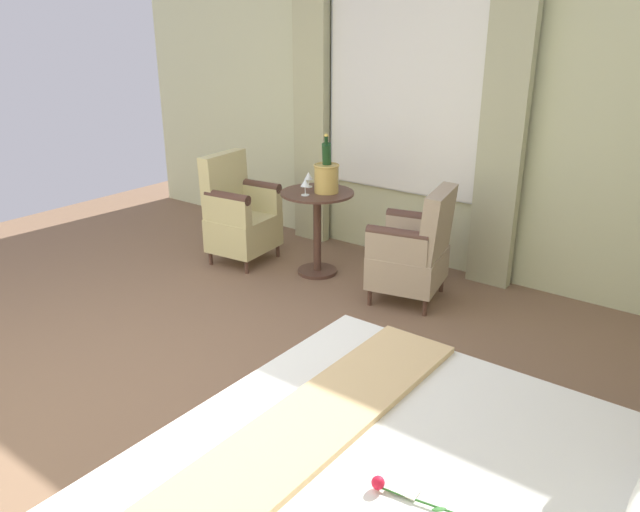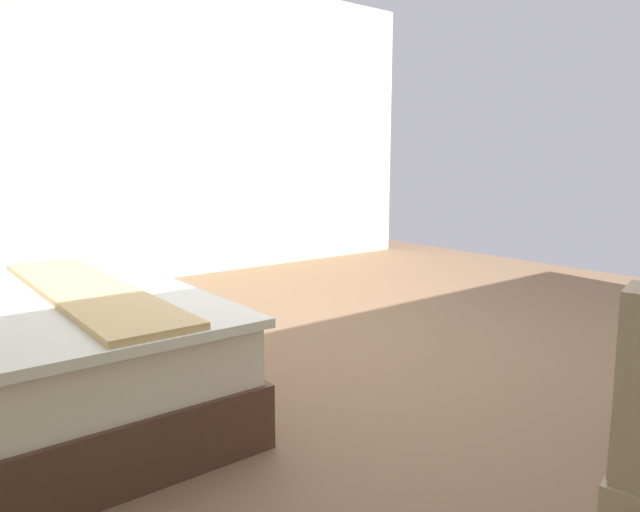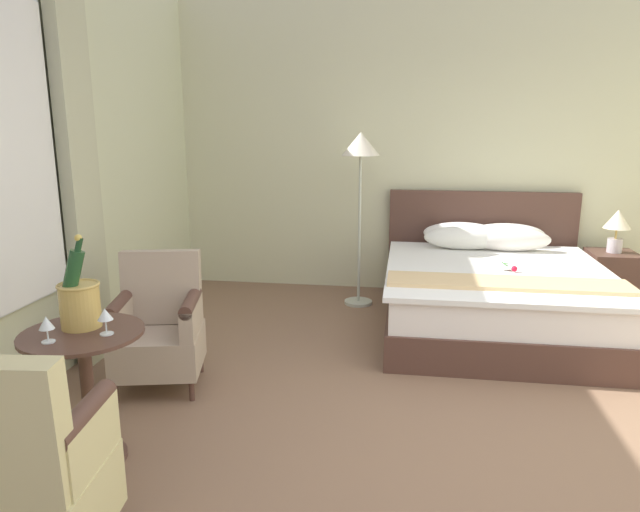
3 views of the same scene
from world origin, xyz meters
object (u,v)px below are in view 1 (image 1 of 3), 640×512
(wine_glass_near_bucket, at_px, (309,176))
(wine_glass_near_edge, at_px, (305,184))
(champagne_bucket, at_px, (326,174))
(armchair_by_window, at_px, (414,251))
(side_table_round, at_px, (317,222))
(armchair_facing_bed, at_px, (239,215))

(wine_glass_near_bucket, relative_size, wine_glass_near_edge, 0.97)
(champagne_bucket, bearing_deg, armchair_by_window, 88.72)
(wine_glass_near_bucket, bearing_deg, champagne_bucket, 79.48)
(wine_glass_near_bucket, relative_size, armchair_by_window, 0.14)
(armchair_by_window, bearing_deg, champagne_bucket, -91.28)
(side_table_round, bearing_deg, armchair_facing_bed, -76.81)
(side_table_round, bearing_deg, wine_glass_near_edge, -5.23)
(champagne_bucket, xyz_separation_m, armchair_by_window, (0.02, 0.87, -0.48))
(champagne_bucket, height_order, wine_glass_near_edge, champagne_bucket)
(wine_glass_near_edge, bearing_deg, armchair_by_window, 99.90)
(armchair_by_window, bearing_deg, side_table_round, -88.69)
(armchair_by_window, bearing_deg, wine_glass_near_edge, -80.10)
(side_table_round, height_order, wine_glass_near_edge, wine_glass_near_edge)
(wine_glass_near_edge, bearing_deg, side_table_round, 174.77)
(champagne_bucket, relative_size, wine_glass_near_edge, 3.60)
(side_table_round, xyz_separation_m, armchair_facing_bed, (0.18, -0.76, -0.03))
(wine_glass_near_edge, xyz_separation_m, armchair_facing_bed, (0.03, -0.75, -0.40))
(armchair_facing_bed, bearing_deg, armchair_by_window, 96.70)
(armchair_by_window, distance_m, armchair_facing_bed, 1.71)
(wine_glass_near_bucket, distance_m, armchair_by_window, 1.18)
(side_table_round, distance_m, armchair_facing_bed, 0.78)
(wine_glass_near_edge, bearing_deg, armchair_facing_bed, -87.45)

